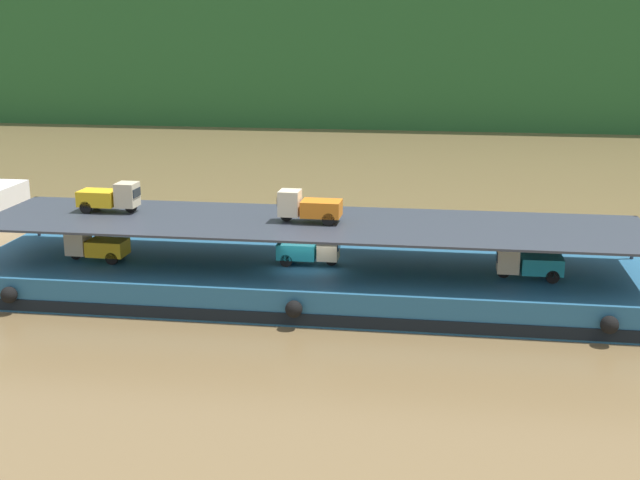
% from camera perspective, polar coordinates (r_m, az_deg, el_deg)
% --- Properties ---
extents(ground_plane, '(400.00, 400.00, 0.00)m').
position_cam_1_polar(ground_plane, '(38.06, -0.70, -3.91)').
color(ground_plane, brown).
extents(cargo_barge, '(30.46, 8.10, 1.50)m').
position_cam_1_polar(cargo_barge, '(37.81, -0.70, -2.84)').
color(cargo_barge, '#23567A').
rests_on(cargo_barge, ground).
extents(cargo_rack, '(28.86, 6.73, 2.00)m').
position_cam_1_polar(cargo_rack, '(37.11, -0.71, 1.13)').
color(cargo_rack, '#2D333D').
rests_on(cargo_rack, cargo_barge).
extents(mini_truck_lower_stern, '(2.76, 1.24, 1.38)m').
position_cam_1_polar(mini_truck_lower_stern, '(39.58, -14.81, -0.37)').
color(mini_truck_lower_stern, gold).
rests_on(mini_truck_lower_stern, cargo_barge).
extents(mini_truck_lower_aft, '(2.75, 1.21, 1.38)m').
position_cam_1_polar(mini_truck_lower_aft, '(37.64, -0.70, -0.64)').
color(mini_truck_lower_aft, teal).
rests_on(mini_truck_lower_aft, cargo_barge).
extents(mini_truck_lower_mid, '(2.74, 1.21, 1.38)m').
position_cam_1_polar(mini_truck_lower_mid, '(36.64, 13.80, -1.50)').
color(mini_truck_lower_mid, teal).
rests_on(mini_truck_lower_mid, cargo_barge).
extents(mini_truck_upper_stern, '(2.77, 1.25, 1.38)m').
position_cam_1_polar(mini_truck_upper_stern, '(40.09, -13.92, 2.82)').
color(mini_truck_upper_stern, gold).
rests_on(mini_truck_upper_stern, cargo_rack).
extents(mini_truck_upper_mid, '(2.77, 1.24, 1.38)m').
position_cam_1_polar(mini_truck_upper_mid, '(36.91, -0.76, 2.25)').
color(mini_truck_upper_mid, orange).
rests_on(mini_truck_upper_mid, cargo_rack).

